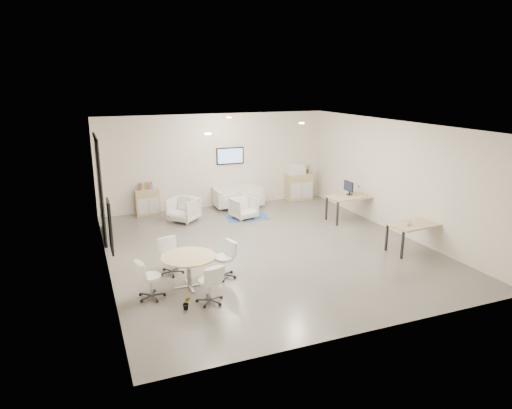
{
  "coord_description": "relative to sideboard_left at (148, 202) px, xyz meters",
  "views": [
    {
      "loc": [
        -4.44,
        -10.43,
        4.28
      ],
      "look_at": [
        -0.15,
        0.4,
        1.1
      ],
      "focal_mm": 32.0,
      "sensor_mm": 36.0,
      "label": 1
    }
  ],
  "objects": [
    {
      "name": "room_shell",
      "position": [
        2.43,
        -4.28,
        1.17
      ],
      "size": [
        9.6,
        10.6,
        4.8
      ],
      "color": "#5D5A55",
      "rests_on": "ground"
    },
    {
      "name": "glass_door",
      "position": [
        -1.52,
        -1.77,
        1.08
      ],
      "size": [
        0.09,
        1.9,
        2.85
      ],
      "color": "black",
      "rests_on": "room_shell"
    },
    {
      "name": "artwork",
      "position": [
        -1.54,
        -5.88,
        1.12
      ],
      "size": [
        0.05,
        0.54,
        1.04
      ],
      "color": "black",
      "rests_on": "room_shell"
    },
    {
      "name": "wall_tv",
      "position": [
        2.93,
        0.19,
        1.32
      ],
      "size": [
        0.98,
        0.06,
        0.58
      ],
      "color": "black",
      "rests_on": "room_shell"
    },
    {
      "name": "ceiling_spots",
      "position": [
        2.23,
        -3.44,
        2.75
      ],
      "size": [
        3.14,
        4.14,
        0.03
      ],
      "color": "#FFEAC6",
      "rests_on": "room_shell"
    },
    {
      "name": "sideboard_left",
      "position": [
        0.0,
        0.0,
        0.0
      ],
      "size": [
        0.76,
        0.4,
        0.85
      ],
      "color": "tan",
      "rests_on": "room_shell"
    },
    {
      "name": "sideboard_right",
      "position": [
        5.52,
        -0.04,
        0.06
      ],
      "size": [
        0.97,
        0.47,
        0.97
      ],
      "color": "tan",
      "rests_on": "room_shell"
    },
    {
      "name": "books",
      "position": [
        -0.04,
        0.0,
        0.54
      ],
      "size": [
        0.44,
        0.14,
        0.22
      ],
      "color": "red",
      "rests_on": "sideboard_left"
    },
    {
      "name": "printer",
      "position": [
        5.42,
        -0.03,
        0.72
      ],
      "size": [
        0.54,
        0.46,
        0.37
      ],
      "rotation": [
        0.0,
        0.0,
        -0.03
      ],
      "color": "white",
      "rests_on": "sideboard_right"
    },
    {
      "name": "loveseat",
      "position": [
        3.06,
        -0.2,
        -0.09
      ],
      "size": [
        1.67,
        0.85,
        0.62
      ],
      "rotation": [
        0.0,
        0.0,
        -0.01
      ],
      "color": "silver",
      "rests_on": "room_shell"
    },
    {
      "name": "blue_rug",
      "position": [
        2.93,
        -1.47,
        -0.42
      ],
      "size": [
        1.44,
        1.04,
        0.01
      ],
      "primitive_type": "cube",
      "rotation": [
        0.0,
        0.0,
        -0.11
      ],
      "color": "#334A9B",
      "rests_on": "room_shell"
    },
    {
      "name": "armchair_left",
      "position": [
        0.92,
        -1.16,
        -0.01
      ],
      "size": [
        1.1,
        1.11,
        0.83
      ],
      "primitive_type": "imported",
      "rotation": [
        0.0,
        0.0,
        -0.8
      ],
      "color": "silver",
      "rests_on": "room_shell"
    },
    {
      "name": "armchair_right",
      "position": [
        2.79,
        -1.55,
        -0.06
      ],
      "size": [
        0.84,
        0.81,
        0.73
      ],
      "primitive_type": "imported",
      "rotation": [
        0.0,
        0.0,
        0.22
      ],
      "color": "silver",
      "rests_on": "room_shell"
    },
    {
      "name": "desk_rear",
      "position": [
        5.87,
        -2.99,
        0.29
      ],
      "size": [
        1.54,
        0.8,
        0.79
      ],
      "rotation": [
        0.0,
        0.0,
        0.03
      ],
      "color": "tan",
      "rests_on": "room_shell"
    },
    {
      "name": "desk_front",
      "position": [
        5.91,
        -5.91,
        0.25
      ],
      "size": [
        1.51,
        0.87,
        0.75
      ],
      "rotation": [
        0.0,
        0.0,
        0.1
      ],
      "color": "tan",
      "rests_on": "room_shell"
    },
    {
      "name": "monitor",
      "position": [
        5.83,
        -2.84,
        0.6
      ],
      "size": [
        0.2,
        0.5,
        0.44
      ],
      "color": "black",
      "rests_on": "desk_rear"
    },
    {
      "name": "round_table",
      "position": [
        -0.03,
        -5.84,
        0.19
      ],
      "size": [
        1.16,
        1.16,
        0.7
      ],
      "color": "tan",
      "rests_on": "room_shell"
    },
    {
      "name": "meeting_chairs",
      "position": [
        -0.03,
        -5.84,
        -0.02
      ],
      "size": [
        2.39,
        2.39,
        0.82
      ],
      "color": "white",
      "rests_on": "room_shell"
    },
    {
      "name": "plant_cabinet",
      "position": [
        5.83,
        -0.03,
        0.67
      ],
      "size": [
        0.29,
        0.32,
        0.25
      ],
      "primitive_type": "imported",
      "rotation": [
        0.0,
        0.0,
        0.03
      ],
      "color": "#3F7F3F",
      "rests_on": "sideboard_right"
    },
    {
      "name": "plant_floor",
      "position": [
        -0.32,
        -6.81,
        -0.36
      ],
      "size": [
        0.2,
        0.3,
        0.12
      ],
      "primitive_type": "imported",
      "rotation": [
        0.0,
        0.0,
        -0.18
      ],
      "color": "#3F7F3F",
      "rests_on": "room_shell"
    },
    {
      "name": "cup",
      "position": [
        5.59,
        -5.96,
        0.39
      ],
      "size": [
        0.15,
        0.14,
        0.13
      ],
      "primitive_type": "imported",
      "rotation": [
        0.0,
        0.0,
        0.41
      ],
      "color": "white",
      "rests_on": "desk_front"
    }
  ]
}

